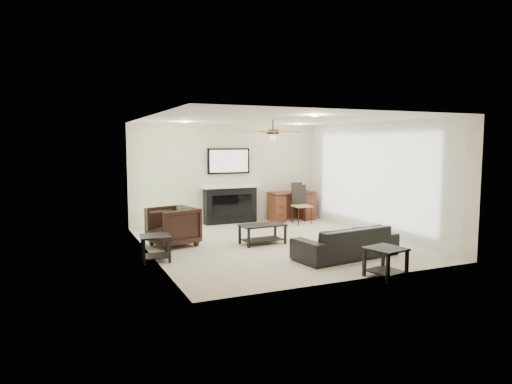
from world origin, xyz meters
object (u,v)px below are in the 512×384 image
at_px(sofa, 346,242).
at_px(desk, 292,206).
at_px(coffee_table, 262,234).
at_px(fireplace_unit, 230,186).

distance_m(sofa, desk, 4.03).
height_order(sofa, desk, desk).
distance_m(coffee_table, fireplace_unit, 2.67).
bearing_deg(sofa, coffee_table, -68.13).
relative_size(sofa, fireplace_unit, 1.01).
relative_size(fireplace_unit, desk, 1.57).
relative_size(sofa, desk, 1.58).
distance_m(sofa, fireplace_unit, 4.24).
relative_size(coffee_table, desk, 0.74).
height_order(sofa, fireplace_unit, fireplace_unit).
bearing_deg(fireplace_unit, desk, -8.38).
bearing_deg(fireplace_unit, coffee_table, -95.92).
bearing_deg(fireplace_unit, sofa, -81.27).
bearing_deg(coffee_table, sofa, -63.66).
bearing_deg(desk, sofa, -104.29).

